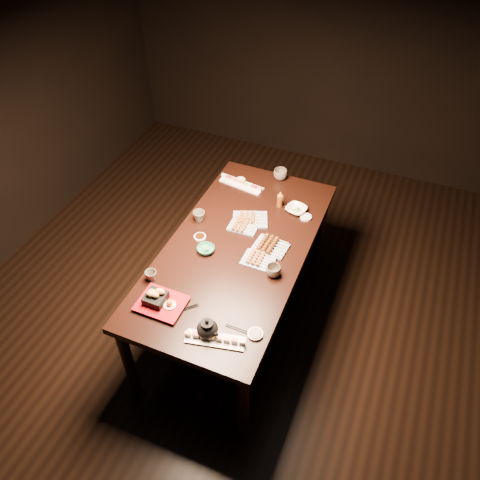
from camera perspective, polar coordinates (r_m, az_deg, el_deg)
name	(u,v)px	position (r m, az deg, el deg)	size (l,w,h in m)	color
ground	(219,325)	(3.63, -2.61, -10.32)	(5.00, 5.00, 0.00)	black
dining_table	(237,284)	(3.38, -0.33, -5.39)	(0.90, 1.80, 0.75)	black
sushi_platter_near	(215,339)	(2.62, -3.05, -11.91)	(0.33, 0.09, 0.04)	white
sushi_platter_far	(241,183)	(3.61, 0.18, 6.96)	(0.35, 0.10, 0.04)	white
yakitori_plate_center	(250,217)	(3.29, 1.24, 2.78)	(0.24, 0.18, 0.06)	#828EB6
yakitori_plate_right	(258,259)	(3.00, 2.25, -2.27)	(0.20, 0.15, 0.05)	#828EB6
yakitori_plate_left	(243,225)	(3.24, 0.42, 1.89)	(0.20, 0.14, 0.05)	#828EB6
tsukune_plate	(271,245)	(3.09, 3.76, -0.60)	(0.22, 0.16, 0.06)	#828EB6
edamame_bowl_green	(206,249)	(3.08, -4.19, -1.15)	(0.12, 0.12, 0.04)	#2B8462
edamame_bowl_cream	(296,209)	(3.40, 6.86, 3.72)	(0.14, 0.14, 0.03)	#F3E8C6
tempura_tray	(161,300)	(2.78, -9.62, -7.17)	(0.28, 0.22, 0.10)	black
teacup_near_left	(151,276)	(2.94, -10.78, -4.29)	(0.07, 0.07, 0.07)	#534B3F
teacup_mid_right	(273,271)	(2.92, 4.09, -3.77)	(0.09, 0.09, 0.07)	#534B3F
teacup_far_left	(199,216)	(3.29, -5.02, 2.90)	(0.08, 0.08, 0.08)	#534B3F
teacup_far_right	(280,174)	(3.68, 4.94, 7.96)	(0.11, 0.11, 0.08)	#534B3F
teapot	(207,327)	(2.62, -4.01, -10.56)	(0.14, 0.14, 0.12)	black
condiment_bottle	(280,199)	(3.40, 4.91, 5.00)	(0.04, 0.04, 0.13)	#63320D
sauce_dish_west	(200,237)	(3.18, -4.90, 0.36)	(0.08, 0.08, 0.01)	white
sauce_dish_east	(306,217)	(3.35, 8.02, 2.77)	(0.08, 0.08, 0.01)	white
sauce_dish_se	(255,334)	(2.65, 1.88, -11.38)	(0.09, 0.09, 0.02)	white
sauce_dish_nw	(241,180)	(3.67, 0.07, 7.34)	(0.07, 0.07, 0.01)	white
chopsticks_near	(179,311)	(2.77, -7.46, -8.56)	(0.24, 0.02, 0.01)	black
chopsticks_se	(244,331)	(2.67, 0.47, -11.03)	(0.22, 0.02, 0.01)	black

